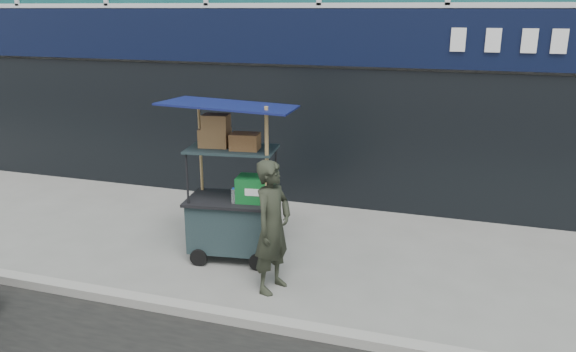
% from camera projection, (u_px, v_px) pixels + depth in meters
% --- Properties ---
extents(ground, '(80.00, 80.00, 0.00)m').
position_uv_depth(ground, '(228.00, 311.00, 6.48)').
color(ground, slate).
rests_on(ground, ground).
extents(curb, '(80.00, 0.18, 0.12)m').
position_uv_depth(curb, '(221.00, 315.00, 6.28)').
color(curb, gray).
rests_on(curb, ground).
extents(vendor_cart, '(1.81, 1.39, 2.24)m').
position_uv_depth(vendor_cart, '(235.00, 204.00, 7.66)').
color(vendor_cart, '#19262B').
rests_on(vendor_cart, ground).
extents(vendor_man, '(0.53, 0.68, 1.66)m').
position_uv_depth(vendor_man, '(273.00, 227.00, 6.76)').
color(vendor_man, '#25291E').
rests_on(vendor_man, ground).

